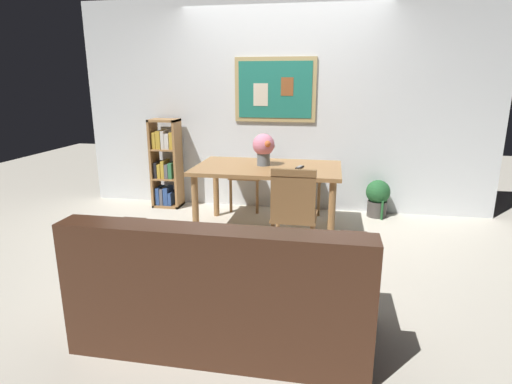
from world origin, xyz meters
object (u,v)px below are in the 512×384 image
leather_couch (223,293)px  dining_chair_near_right (294,209)px  potted_ivy (378,197)px  dining_chair_far_left (248,167)px  dining_table (268,174)px  tv_remote (300,167)px  dining_chair_far_right (307,169)px  flower_vase (264,147)px  bookshelf (166,165)px

leather_couch → dining_chair_near_right: bearing=74.0°
potted_ivy → dining_chair_far_left: bearing=176.7°
dining_table → tv_remote: size_ratio=9.61×
tv_remote → dining_chair_far_left: bearing=130.0°
dining_chair_near_right → tv_remote: (-0.02, 0.81, 0.20)m
dining_table → leather_couch: size_ratio=0.87×
dining_chair_far_left → dining_chair_far_right: (0.76, 0.04, 0.00)m
dining_table → flower_vase: flower_vase is taller
dining_chair_far_right → flower_vase: flower_vase is taller
dining_chair_far_left → leather_couch: dining_chair_far_left is taller
flower_vase → tv_remote: (0.40, -0.09, -0.19)m
dining_chair_near_right → leather_couch: size_ratio=0.51×
bookshelf → dining_chair_far_left: bearing=7.4°
dining_chair_far_right → dining_chair_far_left: bearing=-176.9°
bookshelf → tv_remote: size_ratio=7.10×
leather_couch → dining_table: bearing=90.9°
dining_chair_far_right → bookshelf: bookshelf is taller
dining_chair_far_left → dining_chair_near_right: size_ratio=1.00×
tv_remote → dining_table: bearing=171.4°
bookshelf → potted_ivy: bearing=0.9°
dining_table → leather_couch: bearing=-89.1°
tv_remote → potted_ivy: bearing=40.9°
dining_chair_far_left → potted_ivy: 1.67m
leather_couch → flower_vase: flower_vase is taller
dining_chair_far_right → bookshelf: (-1.83, -0.18, 0.02)m
dining_chair_near_right → dining_chair_far_right: same height
dining_chair_far_left → tv_remote: size_ratio=5.61×
dining_chair_near_right → leather_couch: (-0.34, -1.17, -0.23)m
bookshelf → flower_vase: bearing=-24.8°
dining_table → potted_ivy: size_ratio=3.26×
bookshelf → potted_ivy: (2.71, 0.04, -0.32)m
dining_table → dining_chair_near_right: dining_chair_near_right is taller
dining_chair_far_left → dining_chair_near_right: same height
bookshelf → potted_ivy: 2.72m
leather_couch → tv_remote: (0.32, 1.97, 0.43)m
dining_chair_far_right → flower_vase: 1.01m
dining_chair_far_right → tv_remote: 0.94m
potted_ivy → tv_remote: (-0.91, -0.78, 0.50)m
dining_chair_near_right → tv_remote: bearing=91.3°
leather_couch → potted_ivy: size_ratio=3.77×
dining_chair_far_right → tv_remote: size_ratio=5.61×
dining_chair_far_right → leather_couch: size_ratio=0.51×
potted_ivy → tv_remote: size_ratio=2.95×
dining_table → flower_vase: 0.30m
potted_ivy → tv_remote: tv_remote is taller
dining_chair_far_right → dining_table: bearing=-113.2°
dining_chair_far_right → tv_remote: dining_chair_far_right is taller
dining_chair_far_left → bookshelf: (-1.06, -0.14, 0.02)m
potted_ivy → tv_remote: bearing=-139.1°
potted_ivy → tv_remote: 1.30m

